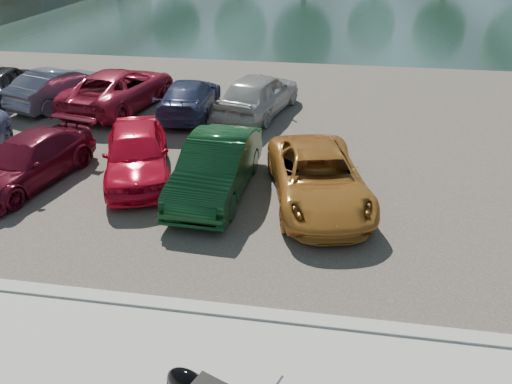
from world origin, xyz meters
The scene contains 12 objects.
kerb centered at (0.00, 2.00, 0.07)m, with size 60.00×0.30×0.14m, color #B4B3AA.
parking_lot centered at (0.00, 11.00, 0.02)m, with size 60.00×18.00×0.04m, color #3F3C33.
river centered at (0.00, 40.00, 0.00)m, with size 120.00×40.00×0.00m, color #1A2F2B.
car_3 centered at (-6.10, 6.20, 0.65)m, with size 1.71×4.21×1.22m, color maroon.
car_4 centered at (-3.35, 6.95, 0.75)m, with size 1.68×4.18×1.42m, color red.
car_5 centered at (-1.03, 6.42, 0.76)m, with size 1.52×4.36×1.44m, color #0F391A.
car_6 centered at (1.54, 6.36, 0.69)m, with size 2.15×4.65×1.29m, color #BB782B.
car_8 centered at (-10.88, 12.56, 0.71)m, with size 1.59×3.95×1.35m, color black.
car_9 centered at (-8.44, 12.35, 0.72)m, with size 1.45×4.15×1.37m, color slate.
car_10 centered at (-6.07, 12.40, 0.76)m, with size 2.39×5.18×1.44m, color #A81C35.
car_11 centered at (-3.34, 12.10, 0.66)m, with size 1.73×4.26×1.24m, color navy.
car_12 centered at (-0.88, 12.45, 0.80)m, with size 1.79×4.44×1.51m, color #AEAEAA.
Camera 1 is at (1.76, -4.63, 6.25)m, focal length 35.00 mm.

